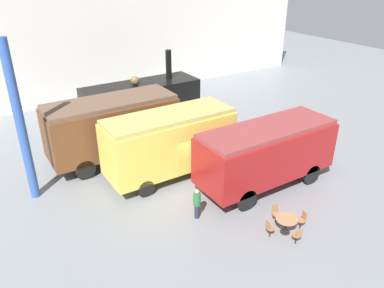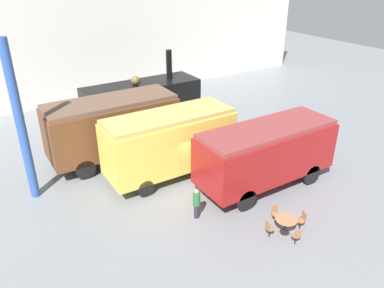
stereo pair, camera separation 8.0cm
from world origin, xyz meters
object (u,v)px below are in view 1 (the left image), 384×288
Objects in this scene: steam_locomotive at (142,99)px; streamlined_locomotive at (276,148)px; passenger_coach_vintage at (170,141)px; cafe_table_near at (286,221)px; passenger_coach_wooden at (112,125)px; cafe_chair_0 at (276,212)px; visitor_person at (197,203)px.

steam_locomotive reaches higher than streamlined_locomotive.
passenger_coach_vintage is 7.29× the size of cafe_table_near.
passenger_coach_wooden is 10.62m from cafe_chair_0.
passenger_coach_vintage reaches higher than streamlined_locomotive.
passenger_coach_wooden is 0.82× the size of streamlined_locomotive.
steam_locomotive is 1.19× the size of passenger_coach_vintage.
cafe_chair_0 is (0.17, 0.84, -0.10)m from cafe_table_near.
passenger_coach_vintage is at bearing 104.43° from cafe_table_near.
steam_locomotive is at bearing 47.68° from passenger_coach_wooden.
steam_locomotive is 9.70× the size of cafe_chair_0.
visitor_person reaches higher than cafe_chair_0.
streamlined_locomotive is 10.55× the size of cafe_chair_0.
steam_locomotive is 11.60m from streamlined_locomotive.
visitor_person is at bearing -103.77° from steam_locomotive.
visitor_person is (-2.91, -11.86, -1.04)m from steam_locomotive.
cafe_chair_0 is 3.63m from visitor_person.
passenger_coach_vintage reaches higher than cafe_table_near.
streamlined_locomotive is at bearing 54.30° from cafe_table_near.
streamlined_locomotive is 4.54m from cafe_table_near.
visitor_person is (-5.25, -0.50, -1.19)m from streamlined_locomotive.
steam_locomotive is 8.66× the size of cafe_table_near.
passenger_coach_vintage is at bearing 77.77° from visitor_person.
steam_locomotive reaches higher than cafe_table_near.
streamlined_locomotive is (6.26, -7.05, -0.22)m from passenger_coach_wooden.
visitor_person is at bearing 132.20° from cafe_table_near.
cafe_table_near is (-2.52, -3.51, -1.41)m from streamlined_locomotive.
visitor_person is (1.02, -7.55, -1.41)m from passenger_coach_wooden.
passenger_coach_vintage is 6.79m from cafe_chair_0.
visitor_person is at bearing -82.33° from passenger_coach_wooden.
steam_locomotive reaches higher than passenger_coach_vintage.
passenger_coach_wooden is at bearing 97.67° from visitor_person.
cafe_table_near is (3.74, -10.56, -1.63)m from passenger_coach_wooden.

